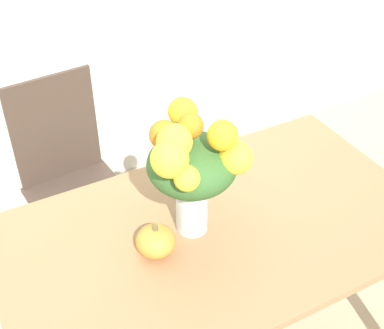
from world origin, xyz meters
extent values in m
cube|color=#9E754C|center=(0.00, 0.00, 0.75)|extent=(1.49, 0.85, 0.03)
cylinder|color=#9E754C|center=(-0.68, 0.37, 0.37)|extent=(0.06, 0.06, 0.73)
cylinder|color=#9E754C|center=(0.68, 0.37, 0.37)|extent=(0.06, 0.06, 0.73)
cylinder|color=silver|center=(-0.08, 0.04, 0.87)|extent=(0.11, 0.11, 0.21)
cylinder|color=silver|center=(-0.08, 0.04, 0.81)|extent=(0.09, 0.09, 0.09)
cylinder|color=#38662D|center=(-0.05, 0.04, 0.91)|extent=(0.01, 0.01, 0.27)
cylinder|color=#38662D|center=(-0.07, 0.06, 0.91)|extent=(0.01, 0.01, 0.27)
cylinder|color=#38662D|center=(-0.09, 0.05, 0.91)|extent=(0.01, 0.01, 0.27)
cylinder|color=#38662D|center=(-0.09, 0.03, 0.91)|extent=(0.01, 0.00, 0.27)
cylinder|color=#38662D|center=(-0.07, 0.02, 0.91)|extent=(0.01, 0.00, 0.27)
ellipsoid|color=#38662D|center=(-0.08, 0.04, 1.03)|extent=(0.29, 0.29, 0.17)
sphere|color=yellow|center=(-0.03, 0.20, 1.13)|extent=(0.10, 0.10, 0.10)
sphere|color=yellow|center=(-0.16, -0.09, 1.10)|extent=(0.08, 0.08, 0.08)
sphere|color=yellow|center=(-0.02, -0.04, 1.17)|extent=(0.09, 0.09, 0.09)
sphere|color=yellow|center=(0.03, -0.05, 1.08)|extent=(0.11, 0.11, 0.11)
sphere|color=yellow|center=(-0.15, 0.00, 1.17)|extent=(0.11, 0.11, 0.11)
sphere|color=yellow|center=(-0.19, -0.04, 1.15)|extent=(0.11, 0.11, 0.11)
sphere|color=orange|center=(-0.08, 0.04, 1.18)|extent=(0.08, 0.08, 0.08)
sphere|color=orange|center=(-0.14, 0.10, 1.13)|extent=(0.09, 0.09, 0.09)
ellipsoid|color=gold|center=(-0.23, -0.01, 0.81)|extent=(0.13, 0.13, 0.10)
cylinder|color=brown|center=(-0.23, -0.01, 0.87)|extent=(0.02, 0.02, 0.02)
cube|color=#47382D|center=(-0.28, 0.74, 0.44)|extent=(0.45, 0.45, 0.02)
cylinder|color=#47382D|center=(-0.44, 0.55, 0.21)|extent=(0.04, 0.04, 0.43)
cylinder|color=#47382D|center=(-0.10, 0.58, 0.21)|extent=(0.04, 0.04, 0.43)
cylinder|color=#47382D|center=(-0.47, 0.89, 0.21)|extent=(0.04, 0.04, 0.43)
cylinder|color=#47382D|center=(-0.13, 0.92, 0.21)|extent=(0.04, 0.04, 0.43)
cube|color=#47382D|center=(-0.30, 0.94, 0.71)|extent=(0.40, 0.05, 0.53)
camera|label=1|loc=(-0.70, -1.13, 2.05)|focal=50.00mm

